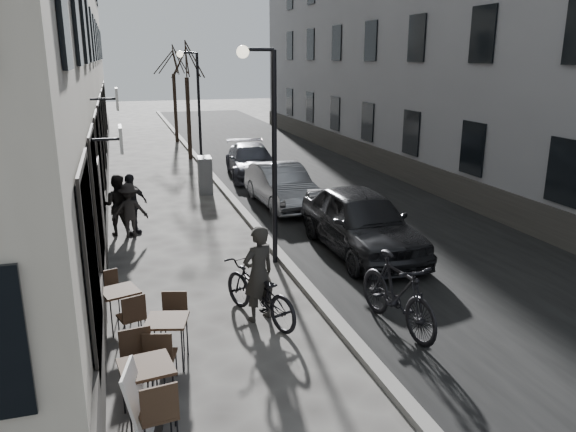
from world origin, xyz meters
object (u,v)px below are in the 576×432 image
streetlamp_far (195,98)px  car_far (251,161)px  tree_near (186,61)px  moped (397,293)px  tree_far (173,60)px  utility_cabinet (205,175)px  bicycle (259,292)px  pedestrian_far (131,204)px  car_mid (282,186)px  streetlamp_near (267,133)px  sign_board (140,413)px  car_near (361,221)px  bistro_set_b (168,337)px  bistro_set_c (121,305)px  pedestrian_mid (129,210)px  bistro_set_a (148,387)px  pedestrian_near (118,205)px

streetlamp_far → car_far: 3.75m
tree_near → moped: size_ratio=2.46×
tree_far → car_far: size_ratio=1.24×
utility_cabinet → bicycle: size_ratio=0.61×
utility_cabinet → pedestrian_far: bearing=-117.8°
tree_far → car_mid: size_ratio=1.35×
streetlamp_far → tree_far: (0.07, 9.00, 1.50)m
streetlamp_near → moped: bearing=-71.1°
sign_board → car_near: car_near is taller
tree_near → utility_cabinet: 8.28m
bistro_set_b → car_mid: bearing=78.5°
streetlamp_near → sign_board: 7.32m
bistro_set_c → sign_board: bearing=-104.4°
bistro_set_b → car_near: bearing=53.4°
tree_far → pedestrian_mid: size_ratio=3.75×
bistro_set_a → tree_far: bearing=75.3°
bistro_set_a → sign_board: sign_board is taller
sign_board → bicycle: bicycle is taller
tree_near → sign_board: size_ratio=5.14×
tree_near → utility_cabinet: bearing=-93.1°
bicycle → bistro_set_b: bearing=10.3°
pedestrian_near → pedestrian_far: pedestrian_far is taller
tree_near → pedestrian_far: bearing=-105.2°
utility_cabinet → pedestrian_far: pedestrian_far is taller
car_mid → streetlamp_far: bearing=102.2°
pedestrian_mid → car_near: 6.38m
pedestrian_near → car_mid: pedestrian_near is taller
streetlamp_near → pedestrian_near: (-3.43, 3.43, -2.30)m
tree_far → moped: size_ratio=2.46×
sign_board → pedestrian_near: bearing=103.7°
pedestrian_mid → bistro_set_a: bearing=91.0°
utility_cabinet → car_mid: 3.42m
tree_near → bistro_set_a: 21.14m
tree_far → pedestrian_far: bearing=-100.2°
utility_cabinet → pedestrian_near: 5.33m
bicycle → car_far: size_ratio=0.47×
tree_near → pedestrian_mid: 12.90m
sign_board → car_mid: (5.13, 11.04, 0.25)m
bistro_set_a → car_far: (5.14, 15.49, 0.15)m
bistro_set_b → utility_cabinet: size_ratio=1.24×
bistro_set_c → moped: moped is taller
tree_near → bistro_set_b: tree_near is taller
car_near → pedestrian_far: bearing=148.7°
pedestrian_near → bistro_set_a: bearing=107.4°
sign_board → bicycle: bearing=65.3°
pedestrian_near → moped: pedestrian_near is taller
bistro_set_a → bistro_set_b: bearing=66.6°
bistro_set_a → moped: bearing=10.2°
bistro_set_c → pedestrian_far: (0.39, 5.93, 0.40)m
car_near → moped: car_near is taller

